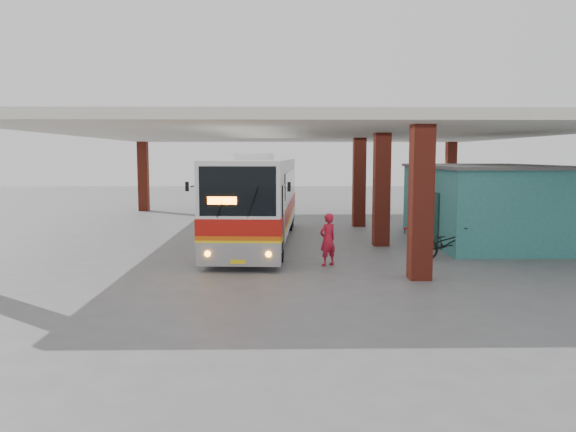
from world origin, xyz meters
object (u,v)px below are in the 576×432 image
at_px(red_chair, 412,225).
at_px(coach_bus, 258,199).
at_px(motorcycle, 447,243).
at_px(pedestrian, 328,240).

bearing_deg(red_chair, coach_bus, 176.29).
bearing_deg(coach_bus, motorcycle, -26.67).
xyz_separation_m(coach_bus, motorcycle, (6.51, -3.81, -1.23)).
height_order(coach_bus, pedestrian, coach_bus).
relative_size(motorcycle, pedestrian, 1.23).
bearing_deg(pedestrian, coach_bus, -99.18).
bearing_deg(motorcycle, coach_bus, 44.47).
distance_m(coach_bus, red_chair, 7.33).
height_order(coach_bus, motorcycle, coach_bus).
xyz_separation_m(motorcycle, red_chair, (0.30, 6.14, -0.16)).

